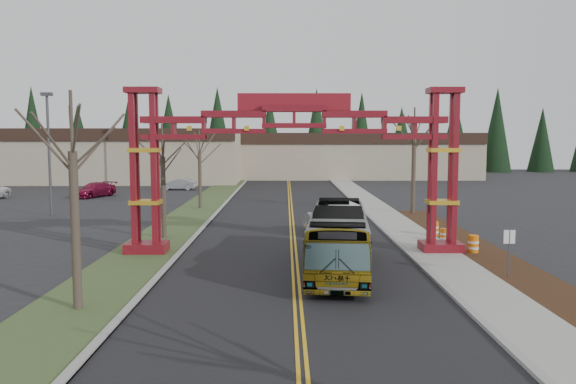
{
  "coord_description": "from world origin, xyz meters",
  "views": [
    {
      "loc": [
        -0.46,
        -12.06,
        6.24
      ],
      "look_at": [
        -0.33,
        15.85,
        3.55
      ],
      "focal_mm": 35.0,
      "sensor_mm": 36.0,
      "label": 1
    }
  ],
  "objects_px": {
    "parked_car_mid_a": "(94,190)",
    "bare_tree_median_mid": "(163,157)",
    "transit_bus": "(338,238)",
    "light_pole_far": "(133,145)",
    "barrel_mid": "(444,236)",
    "barrel_north": "(434,230)",
    "retail_building_east": "(349,155)",
    "silver_sedan": "(320,224)",
    "bare_tree_median_far": "(200,153)",
    "light_pole_near": "(49,145)",
    "street_sign": "(509,244)",
    "barrel_south": "(473,245)",
    "gateway_arch": "(294,143)",
    "parked_car_far_a": "(178,184)",
    "bare_tree_median_near": "(73,152)",
    "bare_tree_right_far": "(414,136)",
    "retail_building_west": "(88,155)"
  },
  "relations": [
    {
      "from": "barrel_mid",
      "to": "light_pole_near",
      "type": "bearing_deg",
      "value": 156.81
    },
    {
      "from": "street_sign",
      "to": "parked_car_far_a",
      "type": "bearing_deg",
      "value": 117.9
    },
    {
      "from": "retail_building_east",
      "to": "silver_sedan",
      "type": "bearing_deg",
      "value": -98.36
    },
    {
      "from": "barrel_mid",
      "to": "barrel_north",
      "type": "height_order",
      "value": "barrel_north"
    },
    {
      "from": "transit_bus",
      "to": "barrel_mid",
      "type": "height_order",
      "value": "transit_bus"
    },
    {
      "from": "parked_car_mid_a",
      "to": "bare_tree_median_mid",
      "type": "xyz_separation_m",
      "value": [
        12.79,
        -24.87,
        4.29
      ]
    },
    {
      "from": "barrel_south",
      "to": "retail_building_east",
      "type": "bearing_deg",
      "value": 89.66
    },
    {
      "from": "gateway_arch",
      "to": "barrel_north",
      "type": "bearing_deg",
      "value": 28.12
    },
    {
      "from": "transit_bus",
      "to": "parked_car_far_a",
      "type": "relative_size",
      "value": 2.51
    },
    {
      "from": "barrel_mid",
      "to": "barrel_north",
      "type": "bearing_deg",
      "value": 92.04
    },
    {
      "from": "barrel_north",
      "to": "silver_sedan",
      "type": "bearing_deg",
      "value": 169.38
    },
    {
      "from": "parked_car_far_a",
      "to": "bare_tree_median_near",
      "type": "bearing_deg",
      "value": 7.75
    },
    {
      "from": "light_pole_near",
      "to": "street_sign",
      "type": "height_order",
      "value": "light_pole_near"
    },
    {
      "from": "gateway_arch",
      "to": "parked_car_mid_a",
      "type": "relative_size",
      "value": 3.46
    },
    {
      "from": "light_pole_far",
      "to": "barrel_south",
      "type": "height_order",
      "value": "light_pole_far"
    },
    {
      "from": "light_pole_near",
      "to": "barrel_north",
      "type": "relative_size",
      "value": 9.73
    },
    {
      "from": "bare_tree_median_mid",
      "to": "bare_tree_median_near",
      "type": "bearing_deg",
      "value": -90.0
    },
    {
      "from": "parked_car_mid_a",
      "to": "bare_tree_median_far",
      "type": "height_order",
      "value": "bare_tree_median_far"
    },
    {
      "from": "bare_tree_median_near",
      "to": "light_pole_near",
      "type": "height_order",
      "value": "light_pole_near"
    },
    {
      "from": "light_pole_near",
      "to": "street_sign",
      "type": "xyz_separation_m",
      "value": [
        28.78,
        -20.64,
        -4.1
      ]
    },
    {
      "from": "gateway_arch",
      "to": "bare_tree_right_far",
      "type": "height_order",
      "value": "gateway_arch"
    },
    {
      "from": "street_sign",
      "to": "barrel_north",
      "type": "bearing_deg",
      "value": 92.76
    },
    {
      "from": "bare_tree_median_mid",
      "to": "barrel_mid",
      "type": "height_order",
      "value": "bare_tree_median_mid"
    },
    {
      "from": "parked_car_mid_a",
      "to": "street_sign",
      "type": "height_order",
      "value": "street_sign"
    },
    {
      "from": "transit_bus",
      "to": "light_pole_far",
      "type": "xyz_separation_m",
      "value": [
        -21.29,
        43.48,
        3.89
      ]
    },
    {
      "from": "parked_car_far_a",
      "to": "parked_car_mid_a",
      "type": "bearing_deg",
      "value": -40.7
    },
    {
      "from": "parked_car_mid_a",
      "to": "bare_tree_median_mid",
      "type": "height_order",
      "value": "bare_tree_median_mid"
    },
    {
      "from": "parked_car_mid_a",
      "to": "barrel_mid",
      "type": "bearing_deg",
      "value": -17.07
    },
    {
      "from": "bare_tree_right_far",
      "to": "barrel_north",
      "type": "distance_m",
      "value": 12.4
    },
    {
      "from": "bare_tree_median_near",
      "to": "barrel_north",
      "type": "xyz_separation_m",
      "value": [
        16.9,
        14.91,
        -5.22
      ]
    },
    {
      "from": "barrel_south",
      "to": "barrel_mid",
      "type": "relative_size",
      "value": 1.17
    },
    {
      "from": "parked_car_mid_a",
      "to": "barrel_south",
      "type": "bearing_deg",
      "value": -19.72
    },
    {
      "from": "silver_sedan",
      "to": "street_sign",
      "type": "xyz_separation_m",
      "value": [
        7.62,
        -11.81,
        0.91
      ]
    },
    {
      "from": "bare_tree_median_near",
      "to": "light_pole_near",
      "type": "bearing_deg",
      "value": 114.4
    },
    {
      "from": "silver_sedan",
      "to": "light_pole_near",
      "type": "xyz_separation_m",
      "value": [
        -21.16,
        8.83,
        5.01
      ]
    },
    {
      "from": "parked_car_mid_a",
      "to": "street_sign",
      "type": "relative_size",
      "value": 2.38
    },
    {
      "from": "gateway_arch",
      "to": "silver_sedan",
      "type": "xyz_separation_m",
      "value": [
        1.79,
        6.09,
        -5.31
      ]
    },
    {
      "from": "bare_tree_median_mid",
      "to": "parked_car_mid_a",
      "type": "bearing_deg",
      "value": 117.22
    },
    {
      "from": "street_sign",
      "to": "retail_building_west",
      "type": "bearing_deg",
      "value": 123.44
    },
    {
      "from": "light_pole_far",
      "to": "barrel_south",
      "type": "bearing_deg",
      "value": -54.09
    },
    {
      "from": "parked_car_far_a",
      "to": "barrel_mid",
      "type": "bearing_deg",
      "value": 34.12
    },
    {
      "from": "light_pole_near",
      "to": "barrel_south",
      "type": "distance_m",
      "value": 33.21
    },
    {
      "from": "parked_car_far_a",
      "to": "barrel_south",
      "type": "xyz_separation_m",
      "value": [
        23.07,
        -37.86,
        -0.2
      ]
    },
    {
      "from": "gateway_arch",
      "to": "parked_car_far_a",
      "type": "bearing_deg",
      "value": 109.75
    },
    {
      "from": "barrel_south",
      "to": "barrel_mid",
      "type": "height_order",
      "value": "barrel_south"
    },
    {
      "from": "barrel_mid",
      "to": "light_pole_far",
      "type": "bearing_deg",
      "value": 127.58
    },
    {
      "from": "light_pole_near",
      "to": "light_pole_far",
      "type": "relative_size",
      "value": 1.05
    },
    {
      "from": "light_pole_near",
      "to": "light_pole_far",
      "type": "bearing_deg",
      "value": 89.76
    },
    {
      "from": "light_pole_near",
      "to": "barrel_north",
      "type": "distance_m",
      "value": 30.49
    },
    {
      "from": "light_pole_far",
      "to": "retail_building_west",
      "type": "bearing_deg",
      "value": 126.55
    }
  ]
}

